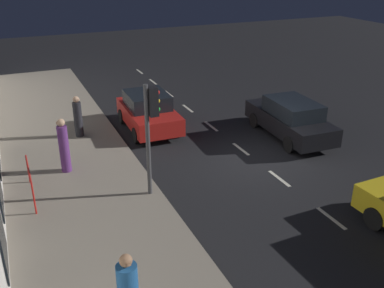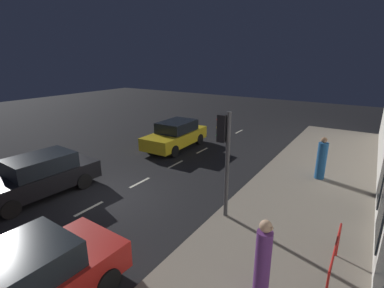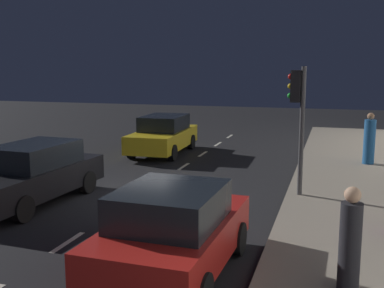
{
  "view_description": "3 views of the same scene",
  "coord_description": "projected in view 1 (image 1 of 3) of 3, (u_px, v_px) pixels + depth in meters",
  "views": [
    {
      "loc": [
        7.83,
        12.17,
        6.93
      ],
      "look_at": [
        2.78,
        0.64,
        1.37
      ],
      "focal_mm": 40.61,
      "sensor_mm": 36.0,
      "label": 1
    },
    {
      "loc": [
        7.88,
        -6.45,
        5.12
      ],
      "look_at": [
        1.63,
        3.21,
        1.59
      ],
      "focal_mm": 26.35,
      "sensor_mm": 36.0,
      "label": 2
    },
    {
      "loc": [
        5.17,
        -11.73,
        3.6
      ],
      "look_at": [
        1.07,
        1.74,
        1.27
      ],
      "focal_mm": 44.03,
      "sensor_mm": 36.0,
      "label": 3
    }
  ],
  "objects": [
    {
      "name": "pedestrian_0",
      "position": [
        78.0,
        118.0,
        17.22
      ],
      "size": [
        0.47,
        0.47,
        1.67
      ],
      "rotation": [
        0.0,
        0.0,
        0.81
      ],
      "color": "#232328",
      "rests_on": "sidewalk"
    },
    {
      "name": "traffic_light",
      "position": [
        151.0,
        119.0,
        12.42
      ],
      "size": [
        0.48,
        0.32,
        3.45
      ],
      "color": "#424244",
      "rests_on": "sidewalk"
    },
    {
      "name": "red_railing",
      "position": [
        30.0,
        176.0,
        12.86
      ],
      "size": [
        0.05,
        2.06,
        0.97
      ],
      "color": "red",
      "rests_on": "sidewalk"
    },
    {
      "name": "lane_centre_line",
      "position": [
        241.0,
        149.0,
        16.71
      ],
      "size": [
        0.12,
        27.2,
        0.01
      ],
      "color": "beige",
      "rests_on": "ground"
    },
    {
      "name": "pedestrian_1",
      "position": [
        64.0,
        147.0,
        14.37
      ],
      "size": [
        0.38,
        0.38,
        1.88
      ],
      "rotation": [
        0.0,
        0.0,
        4.56
      ],
      "color": "#5B2D70",
      "rests_on": "sidewalk"
    },
    {
      "name": "sidewalk",
      "position": [
        82.0,
        192.0,
        13.55
      ],
      "size": [
        4.5,
        32.0,
        0.15
      ],
      "color": "gray",
      "rests_on": "ground"
    },
    {
      "name": "parked_car_2",
      "position": [
        290.0,
        118.0,
        17.54
      ],
      "size": [
        2.01,
        4.52,
        1.58
      ],
      "rotation": [
        0.0,
        0.0,
        3.09
      ],
      "color": "black",
      "rests_on": "ground"
    },
    {
      "name": "ground_plane",
      "position": [
        254.0,
        159.0,
        15.87
      ],
      "size": [
        60.0,
        60.0,
        0.0
      ],
      "primitive_type": "plane",
      "color": "black"
    },
    {
      "name": "parked_car_1",
      "position": [
        148.0,
        112.0,
        18.28
      ],
      "size": [
        2.05,
        3.86,
        1.58
      ],
      "rotation": [
        0.0,
        0.0,
        -0.03
      ],
      "color": "red",
      "rests_on": "ground"
    }
  ]
}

